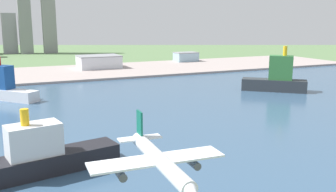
% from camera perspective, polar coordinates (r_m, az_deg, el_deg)
% --- Properties ---
extents(ground_plane, '(2400.00, 2400.00, 0.00)m').
position_cam_1_polar(ground_plane, '(295.02, -12.84, -1.68)').
color(ground_plane, '#5B7A4D').
extents(water_bay, '(840.00, 360.00, 0.15)m').
position_cam_1_polar(water_bay, '(238.20, -9.95, -4.69)').
color(water_bay, '#385675').
rests_on(water_bay, ground).
extents(industrial_pier, '(840.00, 140.00, 2.50)m').
position_cam_1_polar(industrial_pier, '(479.88, -17.39, 3.23)').
color(industrial_pier, '#A59691').
rests_on(industrial_pier, ground).
extents(airplane_landing, '(33.85, 38.91, 11.99)m').
position_cam_1_polar(airplane_landing, '(91.31, -1.27, -9.73)').
color(airplane_landing, white).
extents(ferry_boat, '(40.13, 43.19, 35.66)m').
position_cam_1_polar(ferry_boat, '(338.66, -22.97, 1.17)').
color(ferry_boat, white).
rests_on(ferry_boat, water_bay).
extents(container_barge, '(53.70, 49.19, 42.08)m').
position_cam_1_polar(container_barge, '(364.67, 16.08, 2.58)').
color(container_barge, '#2D3338').
rests_on(container_barge, water_bay).
extents(cargo_ship, '(62.49, 25.40, 29.52)m').
position_cam_1_polar(cargo_ship, '(173.18, -18.12, -8.46)').
color(cargo_ship, black).
rests_on(cargo_ship, water_bay).
extents(warehouse_main, '(54.75, 40.35, 16.76)m').
position_cam_1_polar(warehouse_main, '(511.62, -10.41, 5.13)').
color(warehouse_main, silver).
rests_on(warehouse_main, industrial_pier).
extents(warehouse_annex, '(34.66, 23.50, 14.09)m').
position_cam_1_polar(warehouse_annex, '(585.57, 2.72, 5.95)').
color(warehouse_annex, '#99BCD1').
rests_on(warehouse_annex, industrial_pier).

